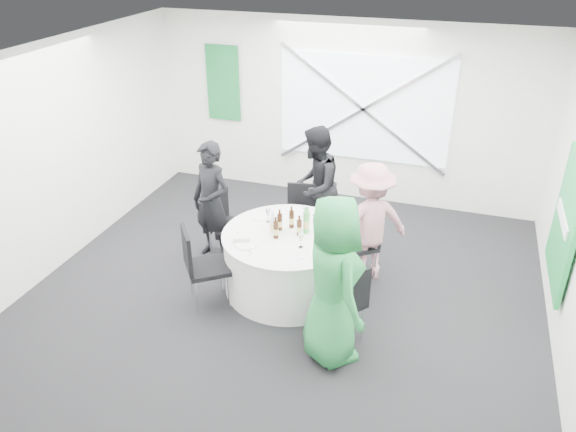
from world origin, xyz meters
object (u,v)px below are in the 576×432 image
(chair_back_left, at_px, (223,218))
(person_woman_green, at_px, (333,281))
(chair_front_right, at_px, (346,299))
(chair_front_left, at_px, (199,261))
(banquet_table, at_px, (288,261))
(person_man_back, at_px, (315,186))
(person_woman_pink, at_px, (370,222))
(chair_back, at_px, (300,211))
(green_water_bottle, at_px, (306,222))
(chair_back_right, at_px, (365,239))
(person_man_back_left, at_px, (211,202))
(clear_water_bottle, at_px, (273,225))

(chair_back_left, bearing_deg, person_woman_green, -102.68)
(chair_front_right, height_order, chair_front_left, chair_front_left)
(banquet_table, height_order, person_man_back, person_man_back)
(chair_front_left, height_order, person_woman_green, person_woman_green)
(chair_front_right, xyz_separation_m, person_woman_pink, (-0.02, 1.31, 0.22))
(chair_back_left, xyz_separation_m, person_woman_green, (1.88, -1.52, 0.38))
(banquet_table, relative_size, chair_back_left, 1.76)
(chair_front_right, xyz_separation_m, chair_front_left, (-1.73, 0.10, 0.05))
(person_man_back, bearing_deg, chair_back, -42.62)
(banquet_table, bearing_deg, green_water_bottle, 30.07)
(chair_back_right, xyz_separation_m, chair_front_right, (0.07, -1.34, 0.04))
(banquet_table, height_order, person_woman_pink, person_woman_pink)
(chair_back_left, bearing_deg, person_man_back, -30.71)
(person_man_back, bearing_deg, green_water_bottle, 9.60)
(chair_back_left, height_order, person_woman_pink, person_woman_pink)
(green_water_bottle, bearing_deg, person_man_back_left, 167.20)
(chair_front_left, relative_size, clear_water_bottle, 3.66)
(chair_front_right, relative_size, chair_front_left, 0.92)
(person_woman_pink, xyz_separation_m, green_water_bottle, (-0.67, -0.46, 0.13))
(chair_front_left, height_order, person_man_back_left, person_man_back_left)
(chair_back_right, height_order, chair_front_right, chair_front_right)
(chair_back_right, relative_size, chair_front_left, 0.86)
(chair_back_right, distance_m, chair_front_right, 1.34)
(chair_front_right, xyz_separation_m, person_man_back, (-0.90, 1.97, 0.29))
(chair_back, height_order, chair_back_right, chair_back)
(person_woman_green, bearing_deg, chair_back_right, -39.62)
(chair_back, relative_size, chair_front_right, 0.94)
(clear_water_bottle, bearing_deg, chair_front_left, -137.61)
(chair_front_left, distance_m, person_man_back, 2.06)
(banquet_table, distance_m, person_man_back_left, 1.32)
(chair_back, relative_size, chair_back_left, 0.99)
(clear_water_bottle, bearing_deg, person_man_back_left, 156.33)
(banquet_table, height_order, green_water_bottle, green_water_bottle)
(chair_back, height_order, clear_water_bottle, clear_water_bottle)
(green_water_bottle, bearing_deg, chair_front_left, -144.52)
(chair_back, distance_m, person_woman_green, 2.29)
(chair_back, xyz_separation_m, chair_front_right, (1.05, -1.80, 0.03))
(chair_back_right, height_order, person_man_back, person_man_back)
(person_man_back, xyz_separation_m, clear_water_bottle, (-0.16, -1.25, 0.04))
(person_woman_pink, xyz_separation_m, clear_water_bottle, (-1.04, -0.59, 0.10))
(chair_front_left, bearing_deg, banquet_table, -90.00)
(chair_front_left, xyz_separation_m, person_man_back_left, (-0.33, 1.05, 0.21))
(chair_front_left, distance_m, clear_water_bottle, 0.95)
(person_woman_pink, bearing_deg, person_woman_green, 53.43)
(chair_front_left, bearing_deg, chair_back_left, -24.98)
(clear_water_bottle, bearing_deg, banquet_table, 5.70)
(chair_back, distance_m, chair_back_left, 1.05)
(banquet_table, distance_m, person_woman_green, 1.36)
(chair_back_left, relative_size, green_water_bottle, 2.65)
(chair_back, bearing_deg, person_woman_pink, -34.61)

